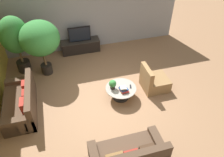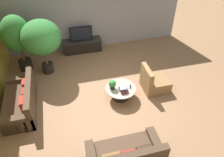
% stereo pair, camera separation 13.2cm
% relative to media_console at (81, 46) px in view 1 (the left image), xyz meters
% --- Properties ---
extents(ground_plane, '(24.00, 24.00, 0.00)m').
position_rel_media_console_xyz_m(ground_plane, '(0.37, -2.94, -0.25)').
color(ground_plane, '#8C6647').
extents(back_wall_stone, '(7.40, 0.12, 3.00)m').
position_rel_media_console_xyz_m(back_wall_stone, '(0.37, 0.32, 1.25)').
color(back_wall_stone, '#939399').
rests_on(back_wall_stone, ground).
extents(media_console, '(1.52, 0.50, 0.48)m').
position_rel_media_console_xyz_m(media_console, '(0.00, 0.00, 0.00)').
color(media_console, black).
rests_on(media_console, ground).
extents(television, '(0.86, 0.13, 0.58)m').
position_rel_media_console_xyz_m(television, '(0.00, -0.00, 0.52)').
color(television, black).
rests_on(television, media_console).
extents(coffee_table, '(0.94, 0.94, 0.39)m').
position_rel_media_console_xyz_m(coffee_table, '(0.75, -2.97, 0.02)').
color(coffee_table, black).
rests_on(coffee_table, ground).
extents(couch_by_wall, '(0.84, 1.85, 0.84)m').
position_rel_media_console_xyz_m(couch_by_wall, '(-2.17, -2.71, 0.03)').
color(couch_by_wall, '#4C3828').
rests_on(couch_by_wall, ground).
extents(couch_near_entry, '(1.71, 0.84, 0.84)m').
position_rel_media_console_xyz_m(couch_near_entry, '(0.24, -5.13, 0.04)').
color(couch_near_entry, '#4C3828').
rests_on(couch_near_entry, ground).
extents(armchair_wicker, '(0.80, 0.76, 0.86)m').
position_rel_media_console_xyz_m(armchair_wicker, '(1.90, -2.85, 0.02)').
color(armchair_wicker, olive).
rests_on(armchair_wicker, ground).
extents(potted_palm_tall, '(0.96, 0.96, 2.06)m').
position_rel_media_console_xyz_m(potted_palm_tall, '(-2.17, -0.70, 1.09)').
color(potted_palm_tall, black).
rests_on(potted_palm_tall, ground).
extents(potted_palm_corner, '(1.28, 1.28, 1.96)m').
position_rel_media_console_xyz_m(potted_palm_corner, '(-1.39, -1.08, 1.11)').
color(potted_palm_corner, black).
rests_on(potted_palm_corner, ground).
extents(potted_plant_tabletop, '(0.22, 0.22, 0.31)m').
position_rel_media_console_xyz_m(potted_plant_tabletop, '(0.50, -2.93, 0.31)').
color(potted_plant_tabletop, black).
rests_on(potted_plant_tabletop, coffee_table).
extents(book_stack, '(0.26, 0.32, 0.16)m').
position_rel_media_console_xyz_m(book_stack, '(0.79, -3.12, 0.21)').
color(book_stack, gold).
rests_on(book_stack, coffee_table).
extents(remote_black, '(0.08, 0.16, 0.02)m').
position_rel_media_console_xyz_m(remote_black, '(1.05, -3.00, 0.15)').
color(remote_black, black).
rests_on(remote_black, coffee_table).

